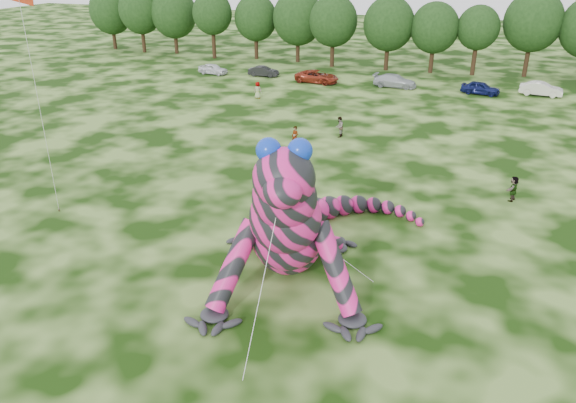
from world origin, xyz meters
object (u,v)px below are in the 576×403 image
(tree_4, at_px, (256,27))
(car_0, at_px, (213,69))
(inflatable_gecko, at_px, (290,191))
(car_2, at_px, (317,77))
(tree_0, at_px, (112,18))
(tree_2, at_px, (174,21))
(tree_3, at_px, (213,25))
(tree_6, at_px, (333,31))
(spectator_0, at_px, (295,137))
(tree_9, at_px, (477,41))
(tree_10, at_px, (531,34))
(car_3, at_px, (395,81))
(tree_1, at_px, (141,20))
(tree_8, at_px, (434,38))
(car_4, at_px, (481,88))
(spectator_4, at_px, (258,90))
(car_1, at_px, (264,71))
(flying_kite, at_px, (21,12))
(spectator_5, at_px, (513,189))
(tree_5, at_px, (298,26))
(spectator_1, at_px, (339,127))
(tree_7, at_px, (388,34))

(tree_4, bearing_deg, car_0, -95.80)
(inflatable_gecko, xyz_separation_m, car_2, (-10.78, 41.37, -3.37))
(tree_0, xyz_separation_m, tree_2, (11.54, -0.47, 0.07))
(tree_3, bearing_deg, tree_6, -1.21)
(spectator_0, bearing_deg, tree_9, 93.24)
(tree_10, xyz_separation_m, car_2, (-24.06, -12.18, -4.51))
(tree_2, distance_m, tree_4, 13.38)
(car_3, relative_size, spectator_0, 2.83)
(tree_1, relative_size, spectator_0, 5.47)
(tree_8, distance_m, car_4, 12.65)
(car_2, bearing_deg, spectator_4, 164.24)
(inflatable_gecko, height_order, car_4, inflatable_gecko)
(inflatable_gecko, xyz_separation_m, spectator_4, (-14.74, 31.89, -3.21))
(car_1, distance_m, car_2, 7.58)
(tree_6, xyz_separation_m, spectator_0, (6.04, -33.95, -3.85))
(tree_3, bearing_deg, flying_kite, -72.93)
(inflatable_gecko, distance_m, tree_9, 52.78)
(car_1, height_order, car_3, car_3)
(tree_1, bearing_deg, spectator_5, -37.17)
(tree_5, relative_size, car_1, 2.53)
(flying_kite, distance_m, spectator_1, 27.88)
(tree_1, distance_m, car_0, 21.27)
(spectator_1, bearing_deg, tree_0, -124.09)
(tree_0, bearing_deg, spectator_0, -40.31)
(tree_5, height_order, tree_7, tree_5)
(spectator_5, bearing_deg, tree_1, -107.83)
(tree_4, xyz_separation_m, spectator_0, (18.12, -35.98, -3.63))
(tree_0, distance_m, tree_1, 6.32)
(spectator_1, xyz_separation_m, spectator_5, (14.15, -9.33, -0.06))
(tree_1, height_order, car_0, tree_1)
(tree_2, distance_m, car_4, 47.12)
(tree_8, relative_size, car_3, 1.76)
(tree_0, relative_size, tree_10, 0.91)
(tree_3, distance_m, spectator_0, 42.18)
(car_4, distance_m, spectator_0, 27.87)
(spectator_4, bearing_deg, flying_kite, 99.31)
(tree_3, distance_m, tree_9, 36.79)
(car_0, height_order, car_1, car_0)
(flying_kite, bearing_deg, spectator_0, 68.09)
(tree_0, relative_size, car_4, 2.25)
(spectator_0, bearing_deg, tree_5, 131.22)
(tree_7, distance_m, spectator_4, 22.83)
(car_1, bearing_deg, tree_9, -71.08)
(tree_7, relative_size, car_2, 1.78)
(tree_5, distance_m, car_1, 11.68)
(tree_5, relative_size, car_0, 2.49)
(inflatable_gecko, relative_size, car_2, 3.08)
(tree_2, relative_size, spectator_0, 5.37)
(tree_0, distance_m, tree_7, 44.54)
(tree_0, distance_m, spectator_1, 56.36)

